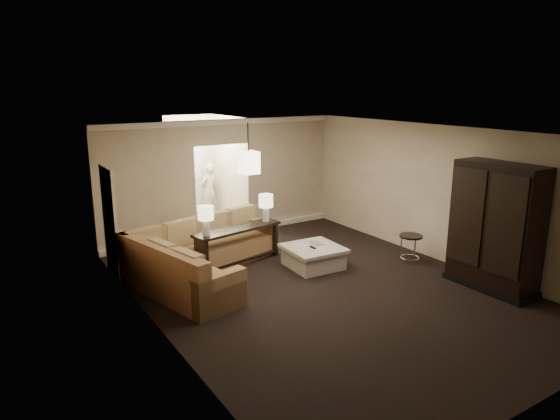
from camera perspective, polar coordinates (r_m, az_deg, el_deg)
ground at (r=9.14m, az=4.87°, el=-8.96°), size 8.00×8.00×0.00m
wall_back at (r=12.03m, az=-6.59°, el=3.62°), size 6.00×0.04×2.80m
wall_front at (r=6.19m, az=28.42°, el=-8.32°), size 6.00×0.04×2.80m
wall_left at (r=7.33m, az=-13.96°, el=-3.61°), size 0.04×8.00×2.80m
wall_right at (r=10.74m, az=17.89°, el=1.74°), size 0.04×8.00×2.80m
ceiling at (r=8.45m, az=5.27°, el=8.78°), size 6.00×8.00×0.02m
crown_molding at (r=11.82m, az=-6.67°, el=9.93°), size 6.00×0.10×0.12m
baseboard at (r=12.30m, az=-6.31°, el=-2.56°), size 6.00×0.10×0.12m
side_door at (r=10.03m, az=-18.86°, el=-1.25°), size 0.05×0.90×2.10m
foyer at (r=13.25m, az=-9.13°, el=4.07°), size 1.44×2.02×2.80m
sectional_sofa at (r=9.69m, az=-9.14°, el=-5.29°), size 3.40×3.15×0.97m
coffee_table at (r=10.10m, az=3.82°, el=-5.32°), size 1.12×1.12×0.45m
console_table at (r=10.24m, az=-4.82°, el=-3.69°), size 2.01×0.78×0.76m
armoire at (r=9.58m, az=23.38°, el=-2.10°), size 0.68×1.59×2.28m
drink_table at (r=10.61m, az=14.70°, el=-3.66°), size 0.47×0.47×0.59m
table_lamp_left at (r=9.63m, az=-8.48°, el=-0.67°), size 0.30×0.30×0.58m
table_lamp_right at (r=10.52m, az=-1.63°, el=0.75°), size 0.30×0.30×0.58m
pendant_light at (r=10.80m, az=-3.63°, el=5.46°), size 0.38×0.38×1.09m
person at (r=13.72m, az=-8.09°, el=2.48°), size 0.69×0.54×1.68m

